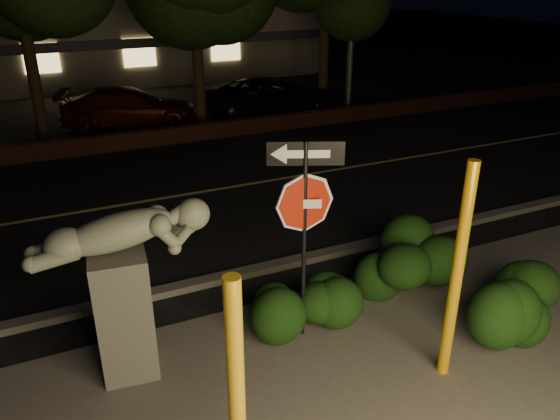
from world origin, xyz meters
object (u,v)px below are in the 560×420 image
object	(u,v)px
yellow_pole_right	(457,275)
parked_car_darkred	(130,108)
sculpture	(123,276)
parked_car_dark	(273,97)
signpost	(305,204)

from	to	relation	value
yellow_pole_right	parked_car_darkred	bearing A→B (deg)	95.51
yellow_pole_right	sculpture	xyz separation A→B (m)	(-3.76, 1.80, -0.03)
yellow_pole_right	parked_car_dark	world-z (taller)	yellow_pole_right
yellow_pole_right	parked_car_darkred	size ratio (longest dim) A/B	0.66
signpost	parked_car_dark	distance (m)	13.08
sculpture	parked_car_dark	bearing A→B (deg)	64.42
parked_car_darkred	parked_car_dark	world-z (taller)	parked_car_dark
parked_car_dark	yellow_pole_right	bearing A→B (deg)	157.99
signpost	parked_car_dark	xyz separation A→B (m)	(4.93, 12.03, -1.41)
signpost	sculpture	world-z (taller)	signpost
signpost	parked_car_darkred	world-z (taller)	signpost
signpost	sculpture	size ratio (longest dim) A/B	1.24
signpost	parked_car_dark	world-z (taller)	signpost
yellow_pole_right	parked_car_dark	xyz separation A→B (m)	(3.59, 13.57, -0.80)
parked_car_darkred	sculpture	bearing A→B (deg)	-175.76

